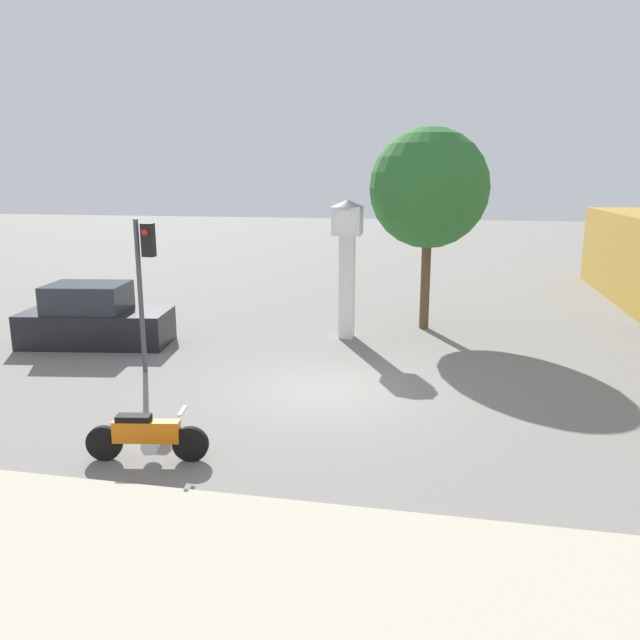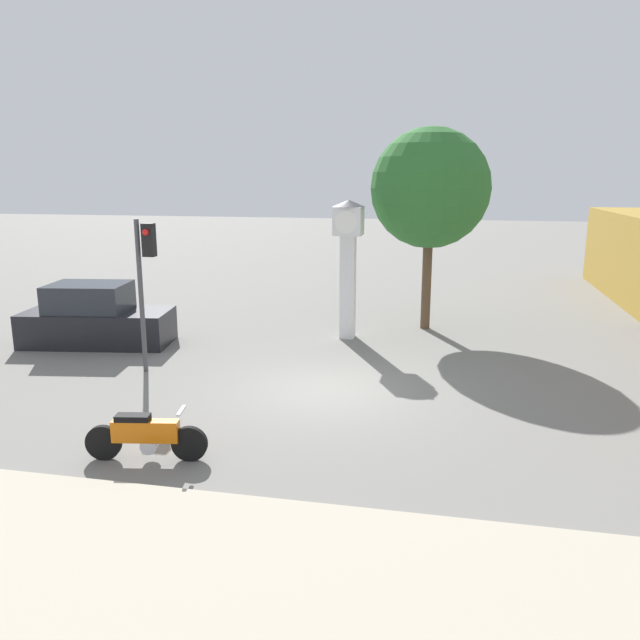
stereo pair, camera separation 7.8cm
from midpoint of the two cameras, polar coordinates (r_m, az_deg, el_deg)
ground_plane at (r=14.47m, az=0.81°, el=-6.46°), size 120.00×120.00×0.00m
motorcycle at (r=11.34m, az=-15.46°, el=-10.16°), size 2.12×0.58×0.94m
clock_tower at (r=18.64m, az=2.71°, el=6.62°), size 0.99×0.99×4.16m
traffic_light at (r=15.83m, az=-15.58°, el=4.61°), size 0.50×0.35×3.82m
street_tree at (r=20.02m, az=10.15°, el=11.74°), size 3.71×3.71×6.32m
parked_car at (r=19.36m, az=-19.72°, el=0.08°), size 4.43×2.42×1.80m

